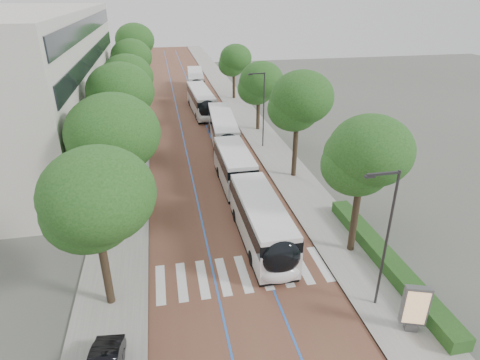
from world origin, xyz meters
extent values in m
plane|color=#51544C|center=(0.00, 0.00, 0.00)|extent=(160.00, 160.00, 0.00)
cube|color=brown|center=(0.00, 40.00, 0.01)|extent=(11.00, 140.00, 0.02)
cube|color=gray|center=(-7.50, 40.00, 0.06)|extent=(4.00, 140.00, 0.12)
cube|color=gray|center=(7.50, 40.00, 0.06)|extent=(4.00, 140.00, 0.12)
cube|color=gray|center=(-5.60, 40.00, 0.06)|extent=(0.20, 140.00, 0.14)
cube|color=gray|center=(5.60, 40.00, 0.06)|extent=(0.20, 140.00, 0.14)
cube|color=silver|center=(-4.80, 1.00, 0.03)|extent=(0.55, 3.60, 0.01)
cube|color=silver|center=(-3.55, 1.00, 0.03)|extent=(0.55, 3.60, 0.01)
cube|color=silver|center=(-2.30, 1.00, 0.03)|extent=(0.55, 3.60, 0.01)
cube|color=silver|center=(-1.05, 1.00, 0.03)|extent=(0.55, 3.60, 0.01)
cube|color=silver|center=(0.20, 1.00, 0.03)|extent=(0.55, 3.60, 0.01)
cube|color=silver|center=(1.45, 1.00, 0.03)|extent=(0.55, 3.60, 0.01)
cube|color=silver|center=(2.70, 1.00, 0.03)|extent=(0.55, 3.60, 0.01)
cube|color=silver|center=(3.95, 1.00, 0.03)|extent=(0.55, 3.60, 0.01)
cube|color=silver|center=(5.20, 1.00, 0.03)|extent=(0.55, 3.60, 0.01)
cube|color=blue|center=(-1.60, 40.00, 0.02)|extent=(0.12, 126.00, 0.01)
cube|color=blue|center=(1.60, 40.00, 0.02)|extent=(0.12, 126.00, 0.01)
cube|color=beige|center=(-19.50, 28.00, 7.00)|extent=(18.00, 40.00, 14.00)
cube|color=black|center=(-10.45, 28.00, 3.00)|extent=(0.12, 38.00, 1.60)
cube|color=black|center=(-10.45, 28.00, 6.20)|extent=(0.12, 38.00, 1.60)
cube|color=black|center=(-10.45, 28.00, 9.40)|extent=(0.12, 38.00, 1.60)
cube|color=black|center=(-10.45, 28.00, 12.40)|extent=(0.12, 38.00, 1.60)
cube|color=#174016|center=(9.10, 0.00, 0.52)|extent=(1.20, 14.00, 0.80)
cylinder|color=#2E2E30|center=(6.80, -3.00, 4.12)|extent=(0.14, 0.14, 8.00)
cube|color=#2E2E30|center=(6.00, -3.00, 8.02)|extent=(1.70, 0.12, 0.12)
cube|color=#2E2E30|center=(5.30, -3.00, 7.94)|extent=(0.50, 0.20, 0.10)
cylinder|color=#2E2E30|center=(6.80, 22.00, 4.12)|extent=(0.14, 0.14, 8.00)
cube|color=#2E2E30|center=(6.00, 22.00, 8.02)|extent=(1.70, 0.12, 0.12)
cube|color=#2E2E30|center=(5.30, 22.00, 7.94)|extent=(0.50, 0.20, 0.10)
cylinder|color=#2E2E30|center=(-6.10, 8.00, 4.12)|extent=(0.14, 0.14, 8.00)
cylinder|color=black|center=(-7.50, 0.00, 2.22)|extent=(0.44, 0.44, 4.44)
ellipsoid|color=#1B4516|center=(-7.50, 0.00, 6.25)|extent=(5.56, 5.56, 4.73)
cylinder|color=black|center=(-7.50, 9.00, 2.26)|extent=(0.44, 0.44, 4.51)
ellipsoid|color=#1B4516|center=(-7.50, 9.00, 6.36)|extent=(6.38, 6.38, 5.42)
cylinder|color=black|center=(-7.50, 18.00, 2.54)|extent=(0.44, 0.44, 5.08)
ellipsoid|color=#1B4516|center=(-7.50, 18.00, 7.16)|extent=(5.84, 5.84, 4.96)
cylinder|color=black|center=(-7.50, 28.00, 2.31)|extent=(0.44, 0.44, 4.63)
ellipsoid|color=#1B4516|center=(-7.50, 28.00, 6.52)|extent=(5.67, 5.67, 4.82)
cylinder|color=black|center=(-7.50, 40.00, 2.45)|extent=(0.44, 0.44, 4.90)
ellipsoid|color=#1B4516|center=(-7.50, 40.00, 6.90)|extent=(5.53, 5.53, 4.70)
cylinder|color=black|center=(-7.50, 55.00, 2.65)|extent=(0.44, 0.44, 5.29)
ellipsoid|color=#1B4516|center=(-7.50, 55.00, 7.46)|extent=(6.48, 6.48, 5.51)
cylinder|color=black|center=(7.70, 2.00, 2.34)|extent=(0.44, 0.44, 4.68)
ellipsoid|color=#1B4516|center=(7.70, 2.00, 6.60)|extent=(5.01, 5.01, 4.26)
cylinder|color=black|center=(7.70, 14.00, 2.44)|extent=(0.44, 0.44, 4.88)
ellipsoid|color=#1B4516|center=(7.70, 14.00, 6.88)|extent=(5.37, 5.37, 4.56)
cylinder|color=black|center=(7.70, 28.00, 1.96)|extent=(0.44, 0.44, 3.92)
ellipsoid|color=#1B4516|center=(7.70, 28.00, 5.52)|extent=(5.16, 5.16, 4.39)
cylinder|color=black|center=(7.70, 44.00, 2.03)|extent=(0.44, 0.44, 4.06)
ellipsoid|color=#1B4516|center=(7.70, 44.00, 5.72)|extent=(4.84, 4.84, 4.12)
cylinder|color=black|center=(2.04, 9.20, 1.77)|extent=(2.30, 0.91, 2.30)
cube|color=silver|center=(2.06, 4.07, 1.26)|extent=(2.54, 9.37, 1.82)
cube|color=black|center=(2.06, 4.07, 2.40)|extent=(2.58, 9.18, 0.97)
cube|color=white|center=(2.06, 4.07, 3.04)|extent=(2.49, 9.18, 0.31)
cube|color=black|center=(2.06, 4.07, 0.17)|extent=(2.49, 9.00, 0.35)
cube|color=silver|center=(2.02, 13.52, 1.26)|extent=(2.53, 7.75, 1.82)
cube|color=black|center=(2.02, 13.52, 2.40)|extent=(2.57, 7.60, 0.97)
cube|color=white|center=(2.02, 13.52, 3.04)|extent=(2.48, 7.60, 0.31)
cube|color=black|center=(2.02, 13.52, 0.17)|extent=(2.48, 7.44, 0.35)
ellipsoid|color=black|center=(2.08, -0.46, 2.00)|extent=(2.35, 1.11, 2.28)
ellipsoid|color=silver|center=(2.08, -0.51, 0.86)|extent=(2.35, 1.01, 1.14)
cylinder|color=black|center=(0.94, 1.78, 0.50)|extent=(0.30, 1.00, 1.00)
cylinder|color=black|center=(3.20, 1.79, 0.50)|extent=(0.30, 1.00, 1.00)
cylinder|color=black|center=(0.89, 15.18, 0.50)|extent=(0.30, 1.00, 1.00)
cylinder|color=black|center=(3.15, 15.19, 0.50)|extent=(0.30, 1.00, 1.00)
cylinder|color=black|center=(0.92, 7.14, 0.50)|extent=(0.30, 1.00, 1.00)
cylinder|color=black|center=(3.18, 7.15, 0.50)|extent=(0.30, 1.00, 1.00)
cube|color=silver|center=(2.69, 24.04, 1.26)|extent=(3.33, 12.14, 1.82)
cube|color=black|center=(2.69, 24.04, 2.40)|extent=(3.35, 11.91, 0.97)
cube|color=white|center=(2.69, 24.04, 3.04)|extent=(3.26, 11.90, 0.31)
cube|color=black|center=(2.69, 24.04, 0.17)|extent=(3.24, 11.66, 0.35)
ellipsoid|color=black|center=(2.28, 18.21, 2.00)|extent=(2.42, 1.26, 2.28)
ellipsoid|color=silver|center=(2.28, 18.16, 0.86)|extent=(2.41, 1.16, 1.14)
cylinder|color=black|center=(1.31, 20.53, 0.50)|extent=(0.37, 1.02, 1.00)
cylinder|color=black|center=(3.57, 20.37, 0.50)|extent=(0.37, 1.02, 1.00)
cylinder|color=black|center=(1.82, 27.91, 0.50)|extent=(0.37, 1.02, 1.00)
cylinder|color=black|center=(4.08, 27.75, 0.50)|extent=(0.37, 1.02, 1.00)
cube|color=silver|center=(1.72, 37.24, 1.26)|extent=(2.92, 12.08, 1.82)
cube|color=black|center=(1.72, 37.24, 2.40)|extent=(2.95, 11.84, 0.97)
cube|color=white|center=(1.72, 37.24, 3.04)|extent=(2.86, 11.84, 0.31)
cube|color=black|center=(1.72, 37.24, 0.17)|extent=(2.85, 11.60, 0.35)
ellipsoid|color=black|center=(1.93, 31.39, 2.00)|extent=(2.39, 1.18, 2.28)
ellipsoid|color=silver|center=(1.93, 31.34, 0.86)|extent=(2.38, 1.08, 1.14)
cylinder|color=black|center=(0.72, 33.60, 0.50)|extent=(0.33, 1.01, 1.00)
cylinder|color=black|center=(2.98, 33.68, 0.50)|extent=(0.33, 1.01, 1.00)
cylinder|color=black|center=(0.46, 41.00, 0.50)|extent=(0.33, 1.01, 1.00)
cylinder|color=black|center=(2.72, 41.08, 0.50)|extent=(0.33, 1.01, 1.00)
cube|color=silver|center=(2.32, 50.57, 1.26)|extent=(3.32, 12.14, 1.82)
cube|color=black|center=(2.32, 50.57, 2.40)|extent=(3.35, 11.91, 0.97)
cube|color=white|center=(2.32, 50.57, 3.04)|extent=(3.26, 11.90, 0.31)
cube|color=black|center=(2.32, 50.57, 0.17)|extent=(3.24, 11.66, 0.35)
ellipsoid|color=black|center=(1.91, 44.74, 2.00)|extent=(2.42, 1.26, 2.28)
ellipsoid|color=silver|center=(1.91, 44.69, 0.86)|extent=(2.41, 1.16, 1.14)
cylinder|color=black|center=(0.94, 47.06, 0.50)|extent=(0.37, 1.02, 1.00)
cylinder|color=black|center=(3.20, 46.90, 0.50)|extent=(0.37, 1.02, 1.00)
cylinder|color=black|center=(1.45, 54.44, 0.50)|extent=(0.37, 1.02, 1.00)
cylinder|color=black|center=(3.71, 54.29, 0.50)|extent=(0.37, 1.02, 1.00)
cube|color=#59595B|center=(7.60, -5.09, 0.32)|extent=(0.72, 0.66, 0.39)
cube|color=#59595B|center=(7.60, -5.09, 1.65)|extent=(1.32, 0.76, 2.26)
cube|color=tan|center=(7.54, -5.27, 1.65)|extent=(1.02, 0.39, 1.97)
camera|label=1|loc=(-3.90, -18.24, 15.74)|focal=30.00mm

